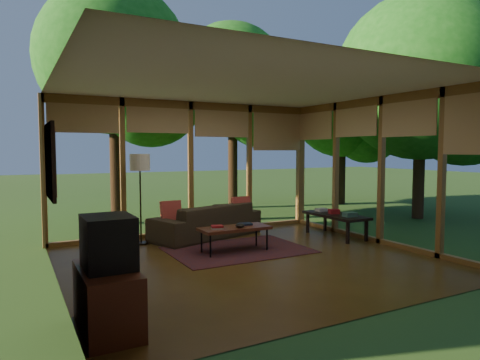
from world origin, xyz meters
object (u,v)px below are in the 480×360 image
media_cabinet (107,299)px  coffee_table (235,229)px  side_console (336,216)px  floor_lamp (140,167)px  television (108,242)px  sofa (207,221)px

media_cabinet → coffee_table: size_ratio=0.83×
media_cabinet → side_console: 5.42m
floor_lamp → coffee_table: 2.09m
television → coffee_table: bearing=41.6°
sofa → media_cabinet: (-2.60, -3.56, -0.03)m
sofa → television: television is taller
media_cabinet → side_console: (4.87, 2.39, 0.11)m
floor_lamp → side_console: 3.90m
floor_lamp → side_console: floor_lamp is taller
media_cabinet → floor_lamp: floor_lamp is taller
media_cabinet → coffee_table: (2.52, 2.22, 0.09)m
media_cabinet → side_console: media_cabinet is taller
sofa → media_cabinet: size_ratio=2.27×
coffee_table → side_console: 2.35m
sofa → coffee_table: sofa is taller
media_cabinet → side_console: bearing=26.1°
coffee_table → side_console: (2.35, 0.17, 0.02)m
sofa → television: 4.43m
television → floor_lamp: floor_lamp is taller
sofa → side_console: (2.27, -1.18, 0.08)m
sofa → television: bearing=36.1°
sofa → coffee_table: (-0.07, -1.34, 0.06)m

